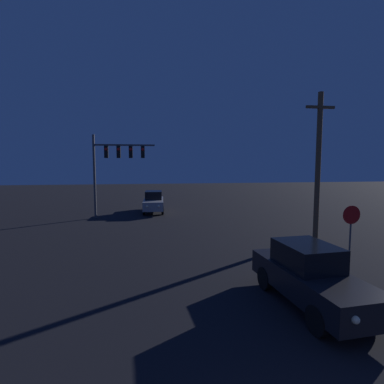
% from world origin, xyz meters
% --- Properties ---
extents(car_near, '(1.94, 4.55, 1.77)m').
position_xyz_m(car_near, '(2.27, 6.57, 0.87)').
color(car_near, black).
rests_on(car_near, ground_plane).
extents(car_far, '(1.81, 4.52, 1.77)m').
position_xyz_m(car_far, '(-1.79, 24.09, 0.87)').
color(car_far, '#99999E').
rests_on(car_far, ground_plane).
extents(traffic_signal_mast, '(4.54, 0.30, 6.20)m').
position_xyz_m(traffic_signal_mast, '(-4.74, 21.83, 4.33)').
color(traffic_signal_mast, '#4C4C51').
rests_on(traffic_signal_mast, ground_plane).
extents(stop_sign, '(0.75, 0.07, 2.40)m').
position_xyz_m(stop_sign, '(5.82, 9.67, 1.69)').
color(stop_sign, '#4C4C51').
rests_on(stop_sign, ground_plane).
extents(utility_pole, '(1.60, 0.28, 7.84)m').
position_xyz_m(utility_pole, '(6.81, 13.81, 4.07)').
color(utility_pole, brown).
rests_on(utility_pole, ground_plane).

